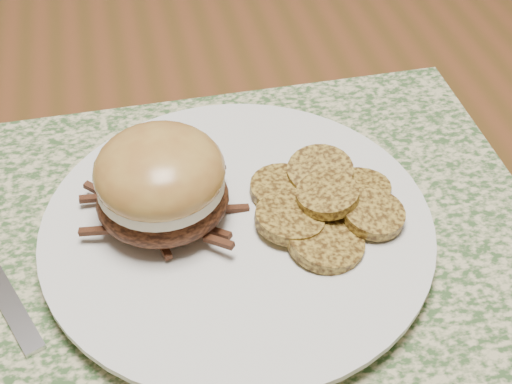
% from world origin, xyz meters
% --- Properties ---
extents(dining_table, '(1.50, 0.90, 0.75)m').
position_xyz_m(dining_table, '(0.00, 0.00, 0.67)').
color(dining_table, brown).
rests_on(dining_table, ground).
extents(placemat, '(0.45, 0.33, 0.00)m').
position_xyz_m(placemat, '(-0.10, -0.26, 0.75)').
color(placemat, '#37562C').
rests_on(placemat, dining_table).
extents(dinner_plate, '(0.26, 0.26, 0.02)m').
position_xyz_m(dinner_plate, '(-0.10, -0.26, 0.76)').
color(dinner_plate, silver).
rests_on(dinner_plate, placemat).
extents(pork_sandwich, '(0.09, 0.09, 0.07)m').
position_xyz_m(pork_sandwich, '(-0.15, -0.25, 0.80)').
color(pork_sandwich, black).
rests_on(pork_sandwich, dinner_plate).
extents(roasted_potatoes, '(0.11, 0.12, 0.03)m').
position_xyz_m(roasted_potatoes, '(-0.03, -0.26, 0.78)').
color(roasted_potatoes, olive).
rests_on(roasted_potatoes, dinner_plate).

